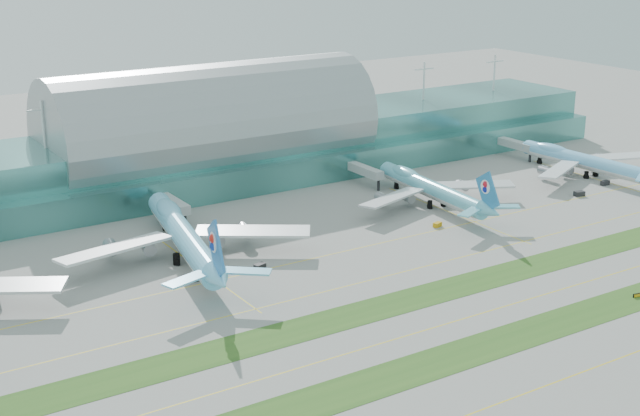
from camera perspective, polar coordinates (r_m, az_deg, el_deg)
ground at (r=230.03m, az=7.45°, el=-5.64°), size 700.00×700.00×0.00m
terminal at (r=329.33m, az=-6.96°, el=4.14°), size 340.00×69.10×36.00m
grass_strip_near at (r=211.44m, az=12.35°, el=-8.07°), size 420.00×12.00×0.08m
grass_strip_far at (r=231.41m, az=7.13°, el=-5.47°), size 420.00×12.00×0.08m
taxiline_a at (r=199.54m, az=16.43°, el=-10.05°), size 420.00×0.35×0.01m
taxiline_b at (r=220.49m, az=9.79°, el=-6.81°), size 420.00×0.35×0.01m
taxiline_c at (r=242.92m, az=4.73°, el=-4.25°), size 420.00×0.35×0.01m
taxiline_d at (r=259.51m, az=1.79°, el=-2.74°), size 420.00×0.35×0.01m
airliner_b at (r=254.61m, az=-8.74°, el=-1.67°), size 71.60×82.31×22.80m
airliner_c at (r=302.82m, az=7.08°, el=1.30°), size 60.78×69.27×19.06m
airliner_d at (r=350.72m, az=16.51°, el=2.95°), size 60.40×68.62×18.89m
gse_c at (r=239.43m, az=-8.18°, el=-4.51°), size 3.35×2.11×1.57m
gse_d at (r=246.44m, az=-3.87°, el=-3.73°), size 3.71×2.69×1.38m
gse_e at (r=281.84m, az=7.52°, el=-1.06°), size 3.25×2.39×1.43m
gse_f at (r=302.93m, az=10.08°, el=0.15°), size 3.65×2.51×1.40m
gse_g at (r=324.33m, az=16.26°, el=0.90°), size 3.99×2.90×1.69m
gse_h at (r=340.71m, az=17.78°, el=1.54°), size 3.46×1.84×1.65m
taxiway_sign_east at (r=241.37m, az=19.63°, el=-5.29°), size 2.53×0.70×1.07m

